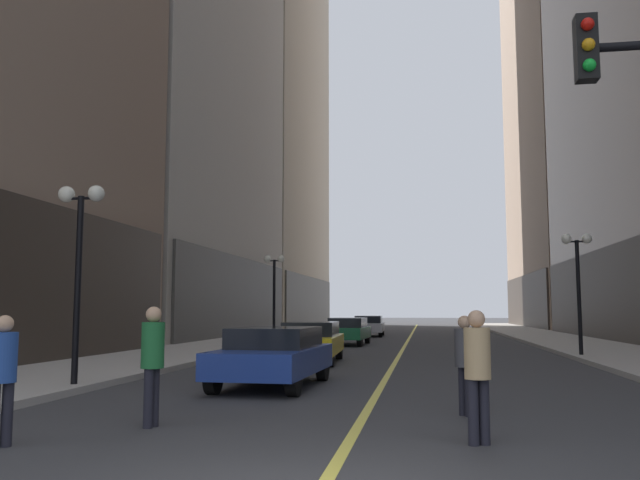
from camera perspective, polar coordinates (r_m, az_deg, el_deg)
ground_plane at (r=40.61m, az=7.78°, el=-8.46°), size 200.00×200.00×0.00m
sidewalk_left at (r=41.64m, az=-3.77°, el=-8.34°), size 4.50×78.00×0.15m
sidewalk_right at (r=41.23m, az=19.43°, el=-8.03°), size 4.50×78.00×0.15m
lane_centre_stripe at (r=40.61m, az=7.78°, el=-8.45°), size 0.16×70.00×0.01m
building_right_far at (r=71.58m, az=22.36°, el=13.73°), size 13.72×26.00×51.02m
car_blue at (r=15.01m, az=-4.06°, el=-9.90°), size 2.10×4.35×1.32m
car_yellow at (r=21.76m, az=-0.81°, el=-8.72°), size 2.05×4.62×1.32m
car_green at (r=32.61m, az=2.42°, el=-7.84°), size 2.01×4.26×1.32m
car_silver at (r=43.10m, az=4.26°, el=-7.40°), size 2.00×4.73×1.32m
pedestrian_in_blue_hoodie at (r=9.40m, az=-25.90°, el=-10.14°), size 0.48×0.48×1.65m
pedestrian_in_tan_trench at (r=8.85m, az=13.55°, el=-10.59°), size 0.46×0.46×1.72m
pedestrian_in_green_parka at (r=10.20m, az=-14.37°, el=-9.76°), size 0.39×0.39×1.77m
pedestrian_with_orange_bag at (r=11.16m, az=12.52°, el=-9.95°), size 0.47×0.47×1.63m
street_lamp_left_near at (r=15.18m, az=-20.20°, el=0.09°), size 1.06×0.36×4.43m
street_lamp_left_far at (r=32.68m, az=-4.00°, el=-3.38°), size 1.06×0.36×4.43m
street_lamp_right_mid at (r=25.09m, az=21.51°, el=-2.15°), size 1.06×0.36×4.43m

